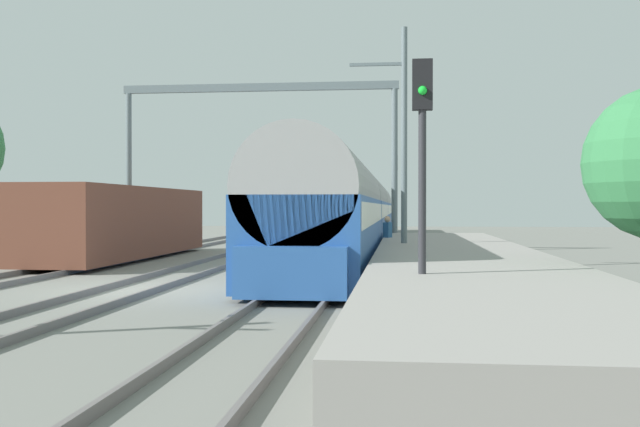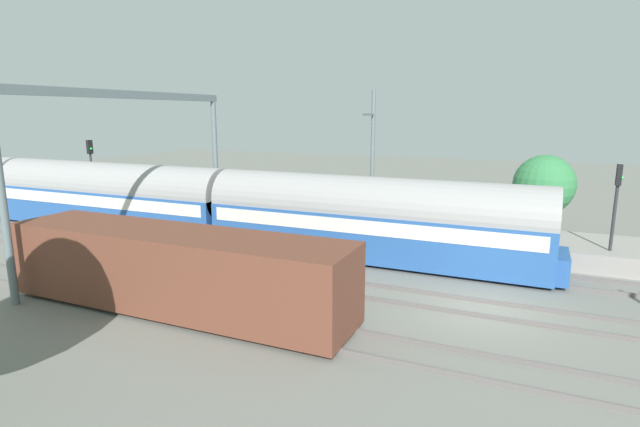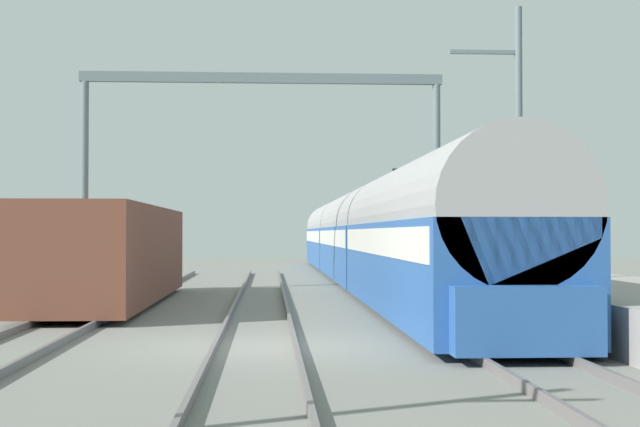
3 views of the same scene
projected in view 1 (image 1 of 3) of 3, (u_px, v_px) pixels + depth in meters
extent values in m
plane|color=slate|center=(137.00, 290.00, 18.26)|extent=(120.00, 120.00, 0.00)
cube|color=#635E5D|center=(2.00, 285.00, 18.66)|extent=(0.08, 60.00, 0.16)
cube|color=#635E5D|center=(110.00, 286.00, 18.33)|extent=(0.08, 60.00, 0.16)
cube|color=#635E5D|center=(164.00, 287.00, 18.17)|extent=(0.08, 60.00, 0.16)
cube|color=#635E5D|center=(278.00, 288.00, 17.85)|extent=(0.08, 60.00, 0.16)
cube|color=#635E5D|center=(336.00, 289.00, 17.69)|extent=(0.08, 60.00, 0.16)
cube|color=gray|center=(458.00, 268.00, 19.33)|extent=(4.40, 28.00, 0.90)
cube|color=#28569E|center=(329.00, 233.00, 23.39)|extent=(2.90, 16.00, 2.20)
cube|color=silver|center=(329.00, 213.00, 23.38)|extent=(2.93, 15.36, 0.64)
cylinder|color=#999999|center=(329.00, 192.00, 23.38)|extent=(2.84, 16.00, 2.84)
cube|color=#28569E|center=(359.00, 222.00, 39.64)|extent=(2.90, 16.00, 2.20)
cube|color=silver|center=(359.00, 211.00, 39.63)|extent=(2.93, 15.36, 0.64)
cylinder|color=#999999|center=(359.00, 198.00, 39.62)|extent=(2.84, 16.00, 2.84)
cube|color=#28569E|center=(371.00, 218.00, 55.88)|extent=(2.90, 16.00, 2.20)
cube|color=silver|center=(371.00, 209.00, 55.88)|extent=(2.93, 15.36, 0.64)
cylinder|color=#999999|center=(371.00, 201.00, 55.87)|extent=(2.84, 16.00, 2.84)
cube|color=#28569E|center=(291.00, 273.00, 15.20)|extent=(2.40, 0.50, 1.10)
cube|color=brown|center=(123.00, 222.00, 28.65)|extent=(2.80, 13.00, 2.70)
cube|color=black|center=(123.00, 254.00, 28.66)|extent=(2.52, 11.96, 0.10)
cylinder|color=#292929|center=(387.00, 250.00, 28.16)|extent=(0.23, 0.23, 0.85)
cube|color=#285684|center=(387.00, 231.00, 28.15)|extent=(0.36, 0.46, 0.64)
sphere|color=tan|center=(387.00, 219.00, 28.15)|extent=(0.24, 0.24, 0.24)
cylinder|color=#2D2D33|center=(422.00, 217.00, 12.91)|extent=(0.14, 0.14, 3.82)
cube|color=black|center=(422.00, 85.00, 12.89)|extent=(0.36, 0.20, 0.90)
sphere|color=#19D133|center=(423.00, 90.00, 12.77)|extent=(0.16, 0.16, 0.16)
cylinder|color=#2D2D33|center=(395.00, 206.00, 42.97)|extent=(0.14, 0.14, 4.24)
cube|color=black|center=(395.00, 163.00, 42.94)|extent=(0.36, 0.20, 0.90)
sphere|color=#19D133|center=(395.00, 165.00, 42.82)|extent=(0.16, 0.16, 0.16)
cylinder|color=slate|center=(129.00, 172.00, 34.59)|extent=(0.28, 0.28, 7.50)
cylinder|color=slate|center=(395.00, 171.00, 33.18)|extent=(0.28, 0.28, 7.50)
cube|color=slate|center=(259.00, 87.00, 33.85)|extent=(13.04, 0.24, 0.36)
cylinder|color=slate|center=(404.00, 149.00, 23.82)|extent=(0.20, 0.20, 8.00)
cube|color=slate|center=(377.00, 64.00, 23.90)|extent=(1.80, 0.10, 0.10)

